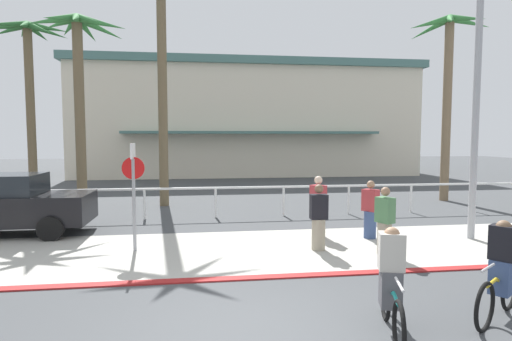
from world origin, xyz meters
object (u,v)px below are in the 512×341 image
(palm_tree_4, at_px, (161,24))
(palm_tree_5, at_px, (448,66))
(stop_sign_bike_lane, at_px, (133,181))
(car_black_1, at_px, (5,204))
(cyclist_teal_1, at_px, (391,283))
(cyclist_yellow_0, at_px, (501,272))
(pedestrian_2, at_px, (370,212))
(pedestrian_1, at_px, (318,209))
(palm_tree_2, at_px, (28,61))
(palm_tree_3, at_px, (79,59))
(pedestrian_0, at_px, (385,224))
(streetlight_curb, at_px, (483,75))
(pedestrian_3, at_px, (319,220))

(palm_tree_4, xyz_separation_m, palm_tree_5, (11.72, -0.21, -1.32))
(stop_sign_bike_lane, bearing_deg, car_black_1, 149.58)
(palm_tree_4, relative_size, car_black_1, 2.18)
(cyclist_teal_1, bearing_deg, stop_sign_bike_lane, 130.73)
(car_black_1, xyz_separation_m, cyclist_yellow_0, (9.73, -6.75, -0.18))
(pedestrian_2, bearing_deg, pedestrian_1, 161.78)
(stop_sign_bike_lane, bearing_deg, palm_tree_2, 120.90)
(palm_tree_2, height_order, palm_tree_3, palm_tree_2)
(cyclist_teal_1, distance_m, pedestrian_0, 4.03)
(stop_sign_bike_lane, height_order, palm_tree_4, palm_tree_4)
(streetlight_curb, relative_size, pedestrian_0, 4.78)
(palm_tree_3, distance_m, cyclist_teal_1, 13.73)
(pedestrian_3, bearing_deg, pedestrian_0, -22.02)
(palm_tree_3, bearing_deg, pedestrian_1, -35.20)
(stop_sign_bike_lane, xyz_separation_m, pedestrian_1, (4.71, 0.88, -0.91))
(cyclist_teal_1, relative_size, pedestrian_2, 1.13)
(palm_tree_2, distance_m, pedestrian_0, 16.31)
(streetlight_curb, bearing_deg, cyclist_yellow_0, -121.93)
(pedestrian_0, distance_m, pedestrian_1, 2.20)
(cyclist_yellow_0, relative_size, pedestrian_2, 0.97)
(palm_tree_3, bearing_deg, pedestrian_2, -32.99)
(pedestrian_2, relative_size, pedestrian_3, 0.98)
(cyclist_teal_1, height_order, pedestrian_3, pedestrian_3)
(streetlight_curb, distance_m, palm_tree_2, 17.30)
(palm_tree_3, relative_size, pedestrian_2, 4.56)
(palm_tree_5, xyz_separation_m, pedestrian_1, (-7.18, -5.70, -4.92))
(palm_tree_3, height_order, palm_tree_4, palm_tree_4)
(palm_tree_4, xyz_separation_m, pedestrian_2, (5.84, -6.35, -6.30))
(streetlight_curb, xyz_separation_m, palm_tree_4, (-8.48, 7.00, 2.73))
(palm_tree_5, xyz_separation_m, pedestrian_2, (-5.88, -6.13, -4.97))
(palm_tree_2, bearing_deg, pedestrian_2, -37.58)
(palm_tree_2, bearing_deg, pedestrian_1, -39.53)
(pedestrian_0, height_order, pedestrian_1, pedestrian_1)
(pedestrian_2, bearing_deg, cyclist_yellow_0, -90.71)
(palm_tree_4, bearing_deg, pedestrian_1, -52.51)
(car_black_1, height_order, pedestrian_2, car_black_1)
(car_black_1, relative_size, pedestrian_2, 2.82)
(palm_tree_5, bearing_deg, pedestrian_3, -136.87)
(palm_tree_2, height_order, pedestrian_0, palm_tree_2)
(palm_tree_2, bearing_deg, pedestrian_0, -42.74)
(palm_tree_3, bearing_deg, stop_sign_bike_lane, -66.08)
(pedestrian_0, xyz_separation_m, pedestrian_2, (0.30, 1.52, -0.01))
(cyclist_teal_1, bearing_deg, car_black_1, 138.44)
(palm_tree_3, xyz_separation_m, palm_tree_4, (2.89, 0.68, 1.49))
(streetlight_curb, height_order, cyclist_teal_1, streetlight_curb)
(palm_tree_2, height_order, cyclist_yellow_0, palm_tree_2)
(car_black_1, bearing_deg, pedestrian_0, -19.14)
(palm_tree_4, relative_size, pedestrian_0, 6.12)
(cyclist_teal_1, xyz_separation_m, pedestrian_3, (0.21, 4.26, 0.03))
(cyclist_yellow_0, height_order, pedestrian_2, pedestrian_2)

